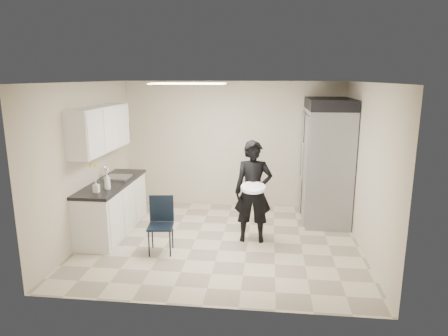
# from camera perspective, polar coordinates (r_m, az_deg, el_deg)

# --- Properties ---
(floor) EXTENTS (4.50, 4.50, 0.00)m
(floor) POSITION_cam_1_polar(r_m,az_deg,el_deg) (6.80, -0.36, -10.31)
(floor) COLOR #C3B699
(floor) RESTS_ON ground
(ceiling) EXTENTS (4.50, 4.50, 0.00)m
(ceiling) POSITION_cam_1_polar(r_m,az_deg,el_deg) (6.25, -0.39, 12.16)
(ceiling) COLOR white
(ceiling) RESTS_ON back_wall
(back_wall) EXTENTS (4.50, 0.00, 4.50)m
(back_wall) POSITION_cam_1_polar(r_m,az_deg,el_deg) (8.35, 1.26, 3.39)
(back_wall) COLOR #C0B39E
(back_wall) RESTS_ON floor
(left_wall) EXTENTS (0.00, 4.00, 4.00)m
(left_wall) POSITION_cam_1_polar(r_m,az_deg,el_deg) (7.03, -18.91, 0.87)
(left_wall) COLOR #C0B39E
(left_wall) RESTS_ON floor
(right_wall) EXTENTS (0.00, 4.00, 4.00)m
(right_wall) POSITION_cam_1_polar(r_m,az_deg,el_deg) (6.53, 19.63, -0.06)
(right_wall) COLOR #C0B39E
(right_wall) RESTS_ON floor
(ceiling_panel) EXTENTS (1.20, 0.60, 0.02)m
(ceiling_panel) POSITION_cam_1_polar(r_m,az_deg,el_deg) (6.74, -5.15, 11.91)
(ceiling_panel) COLOR white
(ceiling_panel) RESTS_ON ceiling
(lower_counter) EXTENTS (0.60, 1.90, 0.86)m
(lower_counter) POSITION_cam_1_polar(r_m,az_deg,el_deg) (7.30, -15.61, -5.54)
(lower_counter) COLOR silver
(lower_counter) RESTS_ON floor
(countertop) EXTENTS (0.64, 1.95, 0.05)m
(countertop) POSITION_cam_1_polar(r_m,az_deg,el_deg) (7.18, -15.83, -2.09)
(countertop) COLOR black
(countertop) RESTS_ON lower_counter
(sink) EXTENTS (0.42, 0.40, 0.14)m
(sink) POSITION_cam_1_polar(r_m,az_deg,el_deg) (7.40, -14.96, -1.71)
(sink) COLOR gray
(sink) RESTS_ON countertop
(faucet) EXTENTS (0.02, 0.02, 0.24)m
(faucet) POSITION_cam_1_polar(r_m,az_deg,el_deg) (7.44, -16.46, -0.54)
(faucet) COLOR silver
(faucet) RESTS_ON countertop
(upper_cabinets) EXTENTS (0.35, 1.80, 0.75)m
(upper_cabinets) POSITION_cam_1_polar(r_m,az_deg,el_deg) (7.05, -17.24, 5.36)
(upper_cabinets) COLOR silver
(upper_cabinets) RESTS_ON left_wall
(towel_dispenser) EXTENTS (0.22, 0.30, 0.35)m
(towel_dispenser) POSITION_cam_1_polar(r_m,az_deg,el_deg) (8.16, -14.36, 5.03)
(towel_dispenser) COLOR black
(towel_dispenser) RESTS_ON left_wall
(notice_sticker_left) EXTENTS (0.00, 0.12, 0.07)m
(notice_sticker_left) POSITION_cam_1_polar(r_m,az_deg,el_deg) (7.13, -18.48, 0.41)
(notice_sticker_left) COLOR yellow
(notice_sticker_left) RESTS_ON left_wall
(notice_sticker_right) EXTENTS (0.00, 0.12, 0.07)m
(notice_sticker_right) POSITION_cam_1_polar(r_m,az_deg,el_deg) (7.32, -17.81, 0.44)
(notice_sticker_right) COLOR yellow
(notice_sticker_right) RESTS_ON left_wall
(commercial_fridge) EXTENTS (0.80, 1.35, 2.10)m
(commercial_fridge) POSITION_cam_1_polar(r_m,az_deg,el_deg) (7.73, 14.38, 0.32)
(commercial_fridge) COLOR gray
(commercial_fridge) RESTS_ON floor
(fridge_compressor) EXTENTS (0.80, 1.35, 0.20)m
(fridge_compressor) POSITION_cam_1_polar(r_m,az_deg,el_deg) (7.57, 14.87, 8.84)
(fridge_compressor) COLOR black
(fridge_compressor) RESTS_ON commercial_fridge
(folding_chair) EXTENTS (0.42, 0.42, 0.85)m
(folding_chair) POSITION_cam_1_polar(r_m,az_deg,el_deg) (6.29, -9.06, -8.26)
(folding_chair) COLOR black
(folding_chair) RESTS_ON floor
(man_tuxedo) EXTENTS (0.63, 0.43, 1.69)m
(man_tuxedo) POSITION_cam_1_polar(r_m,az_deg,el_deg) (6.55, 4.19, -3.41)
(man_tuxedo) COLOR black
(man_tuxedo) RESTS_ON floor
(bucket_lid) EXTENTS (0.40, 0.40, 0.05)m
(bucket_lid) POSITION_cam_1_polar(r_m,az_deg,el_deg) (6.27, 4.19, -2.81)
(bucket_lid) COLOR silver
(bucket_lid) RESTS_ON man_tuxedo
(soap_bottle_a) EXTENTS (0.15, 0.15, 0.28)m
(soap_bottle_a) POSITION_cam_1_polar(r_m,az_deg,el_deg) (6.67, -16.36, -1.79)
(soap_bottle_a) COLOR silver
(soap_bottle_a) RESTS_ON countertop
(soap_bottle_b) EXTENTS (0.09, 0.09, 0.19)m
(soap_bottle_b) POSITION_cam_1_polar(r_m,az_deg,el_deg) (6.55, -17.80, -2.54)
(soap_bottle_b) COLOR silver
(soap_bottle_b) RESTS_ON countertop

